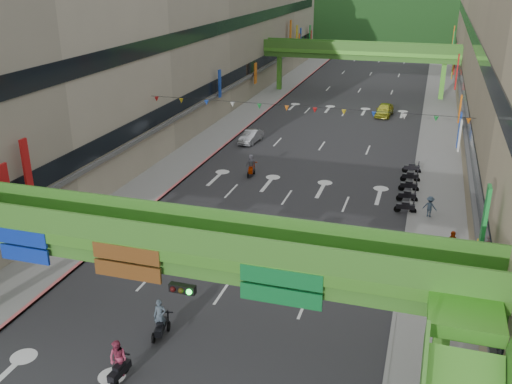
{
  "coord_description": "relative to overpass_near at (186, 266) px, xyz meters",
  "views": [
    {
      "loc": [
        9.58,
        -13.16,
        16.46
      ],
      "look_at": [
        0.0,
        18.0,
        3.5
      ],
      "focal_mm": 40.0,
      "sensor_mm": 36.0,
      "label": 1
    }
  ],
  "objects": [
    {
      "name": "bunting_string",
      "position": [
        -0.93,
        24.62,
        0.75
      ],
      "size": [
        26.0,
        0.36,
        0.47
      ],
      "color": "black",
      "rests_on": "ground"
    },
    {
      "name": "sidewalk_right",
      "position": [
        10.07,
        44.62,
        -5.13
      ],
      "size": [
        4.0,
        140.0,
        0.15
      ],
      "primitive_type": "cube",
      "color": "gray",
      "rests_on": "ground"
    },
    {
      "name": "building_row_left",
      "position": [
        -19.86,
        44.62,
        4.25
      ],
      "size": [
        12.8,
        95.0,
        19.0
      ],
      "color": "#9E937F",
      "rests_on": "ground"
    },
    {
      "name": "car_silver",
      "position": [
        -7.93,
        33.69,
        -4.58
      ],
      "size": [
        1.65,
        3.88,
        1.25
      ],
      "primitive_type": "imported",
      "rotation": [
        0.0,
        0.0,
        -0.09
      ],
      "color": "#ACADB5",
      "rests_on": "ground"
    },
    {
      "name": "pedestrian_blue",
      "position": [
        9.51,
        19.81,
        -4.46
      ],
      "size": [
        0.79,
        0.61,
        1.5
      ],
      "primitive_type": "imported",
      "rotation": [
        0.0,
        0.0,
        2.88
      ],
      "color": "#38495D",
      "rests_on": "ground"
    },
    {
      "name": "scooter_rider_mid",
      "position": [
        -2.62,
        -1.55,
        -4.17
      ],
      "size": [
        0.86,
        1.6,
        2.02
      ],
      "color": "black",
      "rests_on": "ground"
    },
    {
      "name": "overpass_near",
      "position": [
        0.0,
        0.0,
        0.0
      ],
      "size": [
        28.0,
        12.27,
        7.1
      ],
      "color": "#4C9E2D",
      "rests_on": "ground"
    },
    {
      "name": "hill_right",
      "position": [
        24.07,
        174.62,
        -5.21
      ],
      "size": [
        208.0,
        176.0,
        128.0
      ],
      "primitive_type": "ellipsoid",
      "color": "#1C4419",
      "rests_on": "ground"
    },
    {
      "name": "curb_left",
      "position": [
        -10.03,
        44.62,
        -5.12
      ],
      "size": [
        0.2,
        140.0,
        0.18
      ],
      "primitive_type": "cube",
      "color": "#CC5959",
      "rests_on": "ground"
    },
    {
      "name": "pedestrian_dark",
      "position": [
        8.87,
        9.56,
        -4.32
      ],
      "size": [
        1.06,
        0.48,
        1.78
      ],
      "primitive_type": "imported",
      "rotation": [
        0.0,
        0.0,
        -0.05
      ],
      "color": "black",
      "rests_on": "ground"
    },
    {
      "name": "car_yellow",
      "position": [
        3.76,
        48.58,
        -4.47
      ],
      "size": [
        2.11,
        4.47,
        1.48
      ],
      "primitive_type": "imported",
      "rotation": [
        0.0,
        0.0,
        -0.09
      ],
      "color": "gold",
      "rests_on": "ground"
    },
    {
      "name": "parked_scooter_row",
      "position": [
        7.87,
        24.62,
        -4.68
      ],
      "size": [
        1.6,
        9.35,
        1.08
      ],
      "color": "black",
      "rests_on": "ground"
    },
    {
      "name": "hill_left",
      "position": [
        -15.93,
        154.62,
        -5.21
      ],
      "size": [
        168.0,
        140.0,
        112.0
      ],
      "primitive_type": "ellipsoid",
      "color": "#1C4419",
      "rests_on": "ground"
    },
    {
      "name": "road_slab",
      "position": [
        -0.93,
        44.62,
        -5.2
      ],
      "size": [
        18.0,
        140.0,
        0.02
      ],
      "primitive_type": "cube",
      "color": "#28282B",
      "rests_on": "ground"
    },
    {
      "name": "scooter_rider_near",
      "position": [
        -2.35,
        1.85,
        -4.29
      ],
      "size": [
        0.75,
        1.57,
        1.98
      ],
      "color": "black",
      "rests_on": "ground"
    },
    {
      "name": "pedestrian_red",
      "position": [
        10.95,
        14.32,
        -4.44
      ],
      "size": [
        0.76,
        0.6,
        1.53
      ],
      "primitive_type": "imported",
      "rotation": [
        0.0,
        0.0,
        0.02
      ],
      "color": "#AD3208",
      "rests_on": "ground"
    },
    {
      "name": "sidewalk_left",
      "position": [
        -11.93,
        44.62,
        -5.13
      ],
      "size": [
        4.0,
        140.0,
        0.15
      ],
      "primitive_type": "cube",
      "color": "gray",
      "rests_on": "ground"
    },
    {
      "name": "scooter_rider_left",
      "position": [
        -3.84,
        10.34,
        -4.27
      ],
      "size": [
        0.94,
        1.6,
        1.9
      ],
      "color": "gray",
      "rests_on": "ground"
    },
    {
      "name": "overpass_far",
      "position": [
        -0.93,
        59.62,
        0.2
      ],
      "size": [
        28.0,
        2.2,
        7.1
      ],
      "color": "#4C9E2D",
      "rests_on": "ground"
    },
    {
      "name": "scooter_rider_far",
      "position": [
        -5.0,
        24.44,
        -4.26
      ],
      "size": [
        0.83,
        1.59,
        1.89
      ],
      "color": "#8B1F00",
      "rests_on": "ground"
    },
    {
      "name": "curb_right",
      "position": [
        8.17,
        44.62,
        -5.12
      ],
      "size": [
        0.2,
        140.0,
        0.18
      ],
      "primitive_type": "cube",
      "color": "gray",
      "rests_on": "ground"
    }
  ]
}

